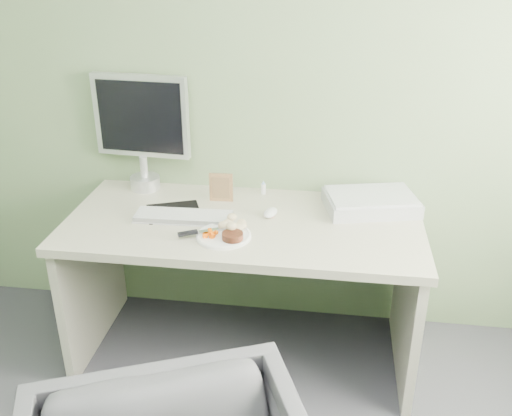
# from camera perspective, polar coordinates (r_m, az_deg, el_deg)

# --- Properties ---
(wall_back) EXTENTS (3.50, 0.00, 3.50)m
(wall_back) POSITION_cam_1_polar(r_m,az_deg,el_deg) (2.71, -0.11, 14.13)
(wall_back) COLOR gray
(wall_back) RESTS_ON floor
(desk) EXTENTS (1.60, 0.75, 0.73)m
(desk) POSITION_cam_1_polar(r_m,az_deg,el_deg) (2.65, -1.25, -4.82)
(desk) COLOR beige
(desk) RESTS_ON floor
(plate) EXTENTS (0.23, 0.23, 0.01)m
(plate) POSITION_cam_1_polar(r_m,az_deg,el_deg) (2.42, -3.25, -2.80)
(plate) COLOR white
(plate) RESTS_ON desk
(steak) EXTENTS (0.10, 0.10, 0.03)m
(steak) POSITION_cam_1_polar(r_m,az_deg,el_deg) (2.38, -2.36, -2.82)
(steak) COLOR black
(steak) RESTS_ON plate
(potato_pile) EXTENTS (0.12, 0.11, 0.06)m
(potato_pile) POSITION_cam_1_polar(r_m,az_deg,el_deg) (2.45, -2.08, -1.48)
(potato_pile) COLOR #A78551
(potato_pile) RESTS_ON plate
(carrot_heap) EXTENTS (0.07, 0.06, 0.04)m
(carrot_heap) POSITION_cam_1_polar(r_m,az_deg,el_deg) (2.41, -4.60, -2.41)
(carrot_heap) COLOR #FF6105
(carrot_heap) RESTS_ON plate
(steak_knife) EXTENTS (0.20, 0.12, 0.02)m
(steak_knife) POSITION_cam_1_polar(r_m,az_deg,el_deg) (2.42, -6.05, -2.41)
(steak_knife) COLOR silver
(steak_knife) RESTS_ON plate
(mousepad) EXTENTS (0.30, 0.28, 0.00)m
(mousepad) POSITION_cam_1_polar(r_m,az_deg,el_deg) (2.67, -8.22, -0.38)
(mousepad) COLOR black
(mousepad) RESTS_ON desk
(keyboard) EXTENTS (0.44, 0.14, 0.02)m
(keyboard) POSITION_cam_1_polar(r_m,az_deg,el_deg) (2.59, -7.25, -0.78)
(keyboard) COLOR white
(keyboard) RESTS_ON desk
(computer_mouse) EXTENTS (0.08, 0.11, 0.03)m
(computer_mouse) POSITION_cam_1_polar(r_m,az_deg,el_deg) (2.59, 1.45, -0.48)
(computer_mouse) COLOR white
(computer_mouse) RESTS_ON desk
(photo_frame) EXTENTS (0.11, 0.02, 0.14)m
(photo_frame) POSITION_cam_1_polar(r_m,az_deg,el_deg) (2.73, -3.51, 2.07)
(photo_frame) COLOR #997747
(photo_frame) RESTS_ON desk
(eyedrop_bottle) EXTENTS (0.02, 0.02, 0.07)m
(eyedrop_bottle) POSITION_cam_1_polar(r_m,az_deg,el_deg) (2.82, 0.74, 2.03)
(eyedrop_bottle) COLOR white
(eyedrop_bottle) RESTS_ON desk
(scanner) EXTENTS (0.47, 0.36, 0.06)m
(scanner) POSITION_cam_1_polar(r_m,az_deg,el_deg) (2.71, 11.40, 0.52)
(scanner) COLOR #B7BABE
(scanner) RESTS_ON desk
(monitor) EXTENTS (0.48, 0.15, 0.57)m
(monitor) POSITION_cam_1_polar(r_m,az_deg,el_deg) (2.86, -11.37, 8.05)
(monitor) COLOR silver
(monitor) RESTS_ON desk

